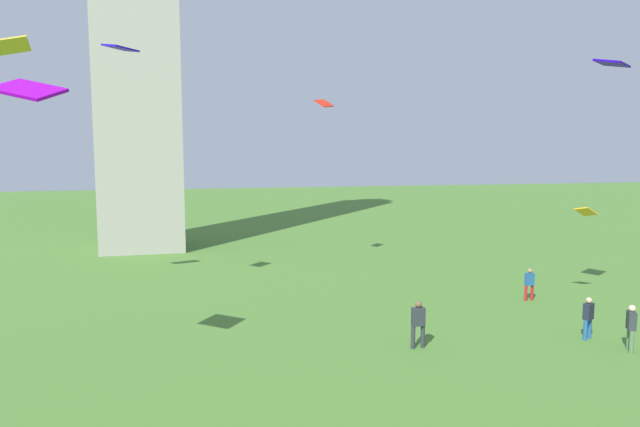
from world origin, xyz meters
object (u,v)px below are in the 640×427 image
(person_0, at_px, (418,321))
(kite_flying_3, at_px, (121,48))
(person_3, at_px, (588,316))
(kite_flying_1, at_px, (612,63))
(person_1, at_px, (631,325))
(kite_flying_5, at_px, (28,90))
(kite_flying_2, at_px, (11,46))
(person_2, at_px, (529,282))
(kite_flying_4, at_px, (586,212))
(kite_flying_0, at_px, (324,103))

(person_0, relative_size, kite_flying_3, 1.09)
(kite_flying_3, bearing_deg, person_0, -84.82)
(person_3, height_order, kite_flying_1, kite_flying_1)
(person_1, xyz_separation_m, kite_flying_5, (-19.97, 0.93, 8.04))
(kite_flying_2, height_order, kite_flying_5, kite_flying_2)
(person_0, relative_size, kite_flying_5, 0.87)
(person_1, bearing_deg, person_2, -155.24)
(person_1, distance_m, kite_flying_4, 7.97)
(person_1, distance_m, person_2, 7.15)
(person_1, height_order, kite_flying_0, kite_flying_0)
(kite_flying_4, bearing_deg, kite_flying_0, 115.19)
(person_1, bearing_deg, kite_flying_4, -176.15)
(person_3, distance_m, kite_flying_4, 7.14)
(person_1, distance_m, kite_flying_3, 24.03)
(kite_flying_2, bearing_deg, kite_flying_3, -31.27)
(person_2, height_order, kite_flying_0, kite_flying_0)
(person_1, bearing_deg, kite_flying_0, -126.40)
(kite_flying_1, bearing_deg, person_0, 156.76)
(person_0, bearing_deg, person_1, -18.25)
(kite_flying_0, height_order, kite_flying_1, kite_flying_1)
(person_2, xyz_separation_m, kite_flying_2, (-24.21, 5.51, 11.37))
(person_1, height_order, kite_flying_4, kite_flying_4)
(kite_flying_4, distance_m, kite_flying_5, 24.32)
(person_1, bearing_deg, person_3, -128.21)
(kite_flying_1, bearing_deg, kite_flying_4, 30.52)
(person_1, height_order, kite_flying_2, kite_flying_2)
(person_1, xyz_separation_m, person_3, (-0.57, 1.51, -0.04))
(person_2, xyz_separation_m, kite_flying_5, (-20.77, -6.18, 8.11))
(kite_flying_0, bearing_deg, person_3, 66.48)
(person_2, height_order, kite_flying_5, kite_flying_5)
(kite_flying_5, bearing_deg, person_0, 36.20)
(person_1, xyz_separation_m, kite_flying_2, (-23.41, 12.62, 11.30))
(person_0, height_order, kite_flying_3, kite_flying_3)
(person_2, distance_m, kite_flying_1, 10.80)
(person_3, xyz_separation_m, kite_flying_0, (-6.56, 15.77, 9.54))
(person_1, bearing_deg, kite_flying_1, -176.31)
(person_2, bearing_deg, kite_flying_2, -12.56)
(kite_flying_2, bearing_deg, kite_flying_4, -23.62)
(kite_flying_0, relative_size, kite_flying_1, 0.73)
(person_3, xyz_separation_m, kite_flying_3, (-17.86, 9.21, 11.12))
(person_0, bearing_deg, kite_flying_5, -174.98)
(kite_flying_5, bearing_deg, person_1, 27.33)
(kite_flying_4, bearing_deg, kite_flying_5, 174.67)
(person_3, xyz_separation_m, kite_flying_2, (-22.84, 11.11, 11.33))
(kite_flying_0, relative_size, kite_flying_5, 0.68)
(kite_flying_1, bearing_deg, person_2, 77.34)
(kite_flying_1, relative_size, kite_flying_3, 1.16)
(person_2, distance_m, kite_flying_0, 16.06)
(kite_flying_4, bearing_deg, person_3, -146.94)
(person_2, relative_size, kite_flying_3, 0.97)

